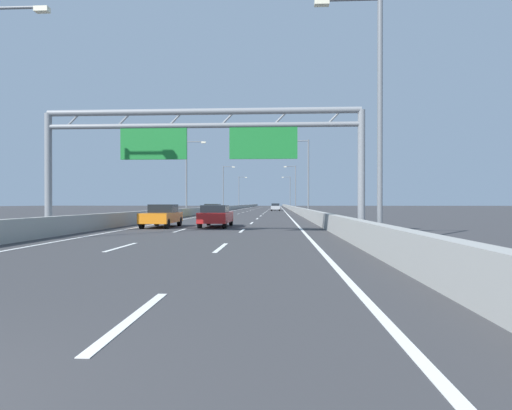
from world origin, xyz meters
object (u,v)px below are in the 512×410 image
Objects in this scene: streetlamp_left_mid at (188,173)px; streetlamp_right_mid at (306,172)px; streetlamp_right_far at (294,185)px; red_car at (216,216)px; sign_gantry at (203,139)px; silver_car at (275,207)px; streetlamp_left_far at (224,185)px; streetlamp_right_near at (374,103)px; streetlamp_left_distant at (240,190)px; yellow_car at (212,210)px; streetlamp_right_distant at (289,190)px; orange_car at (162,216)px.

streetlamp_left_mid and streetlamp_right_mid have the same top height.
streetlamp_right_far reaches higher than red_car.
sign_gantry reaches higher than silver_car.
streetlamp_right_far is (14.93, 0.00, 0.00)m from streetlamp_left_far.
streetlamp_left_distant is at bearing 97.85° from streetlamp_right_near.
streetlamp_right_near is 2.16× the size of yellow_car.
streetlamp_left_mid is 1.00× the size of streetlamp_left_far.
streetlamp_right_distant reaches higher than yellow_car.
streetlamp_right_mid is (0.00, 36.09, 0.00)m from streetlamp_right_near.
streetlamp_left_mid is at bearing 112.48° from streetlamp_right_near.
streetlamp_right_mid is 1.00× the size of streetlamp_left_far.
streetlamp_right_near is at bearing -55.44° from red_car.
streetlamp_left_far is at bearing -112.48° from streetlamp_right_distant.
streetlamp_left_mid is 1.00× the size of streetlamp_left_distant.
yellow_car is at bearing -101.26° from silver_car.
orange_car reaches higher than yellow_car.
red_car is at bearing -80.44° from yellow_car.
streetlamp_right_near is 1.00× the size of streetlamp_left_far.
streetlamp_right_far and streetlamp_left_distant have the same top height.
streetlamp_left_distant is 1.00× the size of streetlamp_right_distant.
yellow_car is at bearing 109.37° from streetlamp_right_near.
streetlamp_left_far is 2.11× the size of red_car.
streetlamp_right_near is 36.09m from streetlamp_right_mid.
sign_gantry is 1.71× the size of streetlamp_right_far.
silver_car is (3.70, 56.57, 0.01)m from red_car.
streetlamp_left_mid reaches higher than silver_car.
streetlamp_left_far is at bearing -90.00° from streetlamp_left_distant.
streetlamp_right_far is 42.19m from yellow_car.
streetlamp_right_mid reaches higher than sign_gantry.
streetlamp_right_near and streetlamp_left_distant have the same top height.
streetlamp_right_far is at bearing -67.52° from streetlamp_left_distant.
streetlamp_right_near is 2.11× the size of red_car.
sign_gantry is 32.22m from streetlamp_left_mid.
streetlamp_left_mid is at bearing -109.06° from silver_car.
streetlamp_left_far is at bearing 157.94° from silver_car.
streetlamp_right_distant is 97.51m from red_car.
streetlamp_right_near and streetlamp_right_far have the same top height.
streetlamp_left_far is 2.08× the size of silver_car.
yellow_car is (0.06, 20.88, 0.02)m from orange_car.
streetlamp_right_mid reaches higher than orange_car.
silver_car is (-3.99, -4.43, -4.63)m from streetlamp_right_far.
streetlamp_right_near reaches higher than orange_car.
streetlamp_right_near is 1.00× the size of streetlamp_right_mid.
yellow_car is (3.77, -4.33, -4.63)m from streetlamp_left_mid.
streetlamp_left_distant reaches higher than yellow_car.
sign_gantry is 1.71× the size of streetlamp_left_distant.
streetlamp_left_distant is 97.48m from red_car.
streetlamp_left_distant is (-7.54, 103.50, 0.58)m from sign_gantry.
sign_gantry is 63.20m from silver_car.
silver_car is (7.23, 56.87, 0.02)m from orange_car.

